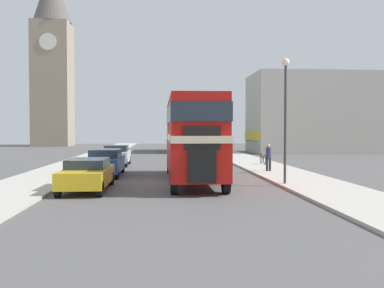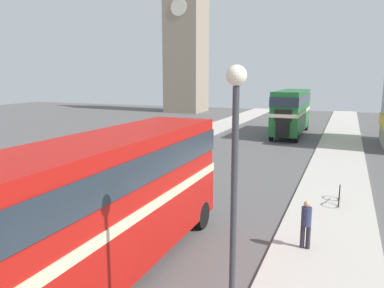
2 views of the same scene
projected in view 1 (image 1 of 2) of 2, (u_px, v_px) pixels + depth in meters
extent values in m
plane|color=#565454|center=(171.00, 184.00, 20.94)|extent=(120.00, 120.00, 0.00)
cube|color=#B7B2A8|center=(305.00, 181.00, 21.44)|extent=(3.50, 120.00, 0.12)
cube|color=#B7B2A8|center=(30.00, 184.00, 20.44)|extent=(3.50, 120.00, 0.12)
cube|color=#B2140F|center=(192.00, 156.00, 21.93)|extent=(2.42, 10.58, 1.61)
cube|color=beige|center=(192.00, 137.00, 21.90)|extent=(2.45, 10.63, 0.29)
cube|color=#B2140F|center=(192.00, 117.00, 21.87)|extent=(2.37, 10.37, 1.76)
cube|color=#232D38|center=(192.00, 116.00, 21.86)|extent=(2.45, 10.48, 0.79)
cube|color=black|center=(202.00, 166.00, 16.56)|extent=(1.09, 0.20, 1.29)
cube|color=black|center=(202.00, 138.00, 16.67)|extent=(1.45, 0.12, 0.94)
cylinder|color=black|center=(174.00, 182.00, 17.44)|extent=(0.28, 1.04, 1.04)
cylinder|color=black|center=(226.00, 181.00, 17.59)|extent=(0.28, 1.04, 1.04)
cylinder|color=black|center=(169.00, 164.00, 26.22)|extent=(0.28, 1.04, 1.04)
cylinder|color=black|center=(204.00, 164.00, 26.37)|extent=(0.28, 1.04, 1.04)
cube|color=#1E602D|center=(181.00, 140.00, 51.62)|extent=(2.51, 10.29, 1.75)
cube|color=beige|center=(181.00, 132.00, 51.59)|extent=(2.54, 10.34, 0.32)
cube|color=#1E602D|center=(181.00, 123.00, 51.55)|extent=(2.46, 10.08, 1.90)
cube|color=#232D38|center=(181.00, 122.00, 51.55)|extent=(2.54, 10.19, 0.86)
cube|color=black|center=(183.00, 142.00, 46.40)|extent=(1.13, 0.20, 1.40)
cube|color=black|center=(183.00, 131.00, 46.50)|extent=(1.51, 0.12, 1.02)
cylinder|color=black|center=(173.00, 149.00, 47.27)|extent=(0.28, 1.04, 1.04)
cylinder|color=black|center=(193.00, 149.00, 47.44)|extent=(0.28, 1.04, 1.04)
cylinder|color=black|center=(171.00, 146.00, 55.76)|extent=(0.28, 1.04, 1.04)
cylinder|color=black|center=(188.00, 146.00, 55.92)|extent=(0.28, 1.04, 1.04)
cube|color=gold|center=(87.00, 176.00, 18.55)|extent=(1.85, 4.63, 0.69)
cube|color=#232D38|center=(88.00, 163.00, 18.71)|extent=(1.63, 2.41, 0.40)
cylinder|color=black|center=(58.00, 189.00, 16.64)|extent=(0.20, 0.64, 0.64)
cylinder|color=black|center=(101.00, 189.00, 16.76)|extent=(0.20, 0.64, 0.64)
cylinder|color=black|center=(76.00, 178.00, 20.35)|extent=(0.20, 0.64, 0.64)
cylinder|color=black|center=(111.00, 178.00, 20.48)|extent=(0.20, 0.64, 0.64)
cube|color=#1E479E|center=(105.00, 164.00, 24.48)|extent=(1.84, 4.66, 0.76)
cube|color=#232D38|center=(106.00, 153.00, 24.65)|extent=(1.62, 2.42, 0.47)
cylinder|color=black|center=(85.00, 174.00, 22.56)|extent=(0.20, 0.64, 0.64)
cylinder|color=black|center=(116.00, 173.00, 22.68)|extent=(0.20, 0.64, 0.64)
cylinder|color=black|center=(96.00, 167.00, 26.31)|extent=(0.20, 0.64, 0.64)
cylinder|color=black|center=(123.00, 167.00, 26.43)|extent=(0.20, 0.64, 0.64)
cube|color=silver|center=(116.00, 157.00, 31.49)|extent=(1.84, 3.97, 0.75)
cube|color=#232D38|center=(116.00, 148.00, 31.63)|extent=(1.62, 2.06, 0.46)
cylinder|color=black|center=(102.00, 163.00, 29.91)|extent=(0.20, 0.64, 0.64)
cylinder|color=black|center=(126.00, 163.00, 30.03)|extent=(0.20, 0.64, 0.64)
cylinder|color=black|center=(108.00, 160.00, 32.97)|extent=(0.20, 0.64, 0.64)
cylinder|color=black|center=(129.00, 160.00, 33.09)|extent=(0.20, 0.64, 0.64)
cylinder|color=#282833|center=(267.00, 164.00, 26.15)|extent=(0.15, 0.15, 0.80)
cylinder|color=#282833|center=(270.00, 164.00, 26.16)|extent=(0.15, 0.15, 0.80)
cylinder|color=navy|center=(269.00, 153.00, 26.13)|extent=(0.33, 0.33, 0.63)
sphere|color=tan|center=(269.00, 146.00, 26.11)|extent=(0.22, 0.22, 0.22)
torus|color=black|center=(265.00, 160.00, 30.97)|extent=(0.05, 0.71, 0.71)
torus|color=black|center=(261.00, 159.00, 32.02)|extent=(0.05, 0.71, 0.71)
cylinder|color=maroon|center=(263.00, 157.00, 31.49)|extent=(0.04, 1.06, 0.34)
cylinder|color=maroon|center=(262.00, 156.00, 31.86)|extent=(0.04, 0.04, 0.43)
cylinder|color=#38383D|center=(285.00, 125.00, 19.99)|extent=(0.12, 0.12, 5.50)
sphere|color=#EFEACC|center=(286.00, 62.00, 19.90)|extent=(0.36, 0.36, 0.36)
cube|color=gray|center=(53.00, 85.00, 69.29)|extent=(5.80, 5.80, 19.88)
cylinder|color=silver|center=(48.00, 42.00, 66.14)|extent=(2.61, 0.10, 2.61)
cube|color=#B2ADA3|center=(315.00, 114.00, 49.36)|extent=(14.57, 8.22, 9.03)
cube|color=gold|center=(252.00, 135.00, 48.91)|extent=(0.12, 7.81, 1.08)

